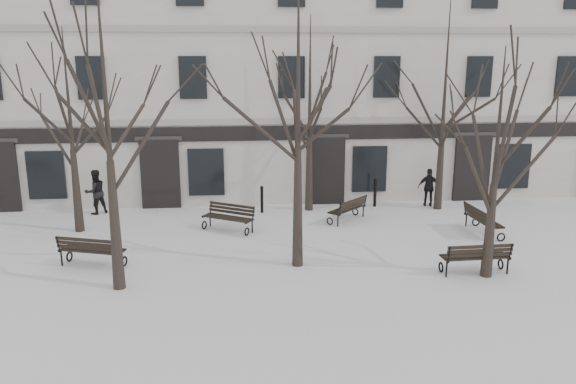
{
  "coord_description": "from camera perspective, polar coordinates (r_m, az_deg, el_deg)",
  "views": [
    {
      "loc": [
        -0.4,
        -15.41,
        6.18
      ],
      "look_at": [
        1.38,
        3.0,
        1.75
      ],
      "focal_mm": 35.0,
      "sensor_mm": 36.0,
      "label": 1
    }
  ],
  "objects": [
    {
      "name": "pedestrian_b",
      "position": [
        24.15,
        -18.82,
        -2.09
      ],
      "size": [
        1.12,
        1.07,
        1.82
      ],
      "primitive_type": "imported",
      "rotation": [
        0.0,
        0.0,
        3.76
      ],
      "color": "black",
      "rests_on": "ground"
    },
    {
      "name": "tree_1",
      "position": [
        15.17,
        -18.09,
        9.53
      ],
      "size": [
        5.94,
        5.94,
        8.49
      ],
      "color": "black",
      "rests_on": "ground"
    },
    {
      "name": "bench_2",
      "position": [
        17.34,
        18.56,
        -6.23
      ],
      "size": [
        2.0,
        0.79,
        0.99
      ],
      "rotation": [
        0.0,
        0.0,
        3.18
      ],
      "color": "black",
      "rests_on": "ground"
    },
    {
      "name": "ground",
      "position": [
        16.61,
        -3.79,
        -8.4
      ],
      "size": [
        100.0,
        100.0,
        0.0
      ],
      "primitive_type": "plane",
      "color": "silver",
      "rests_on": "ground"
    },
    {
      "name": "bench_4",
      "position": [
        21.82,
        6.17,
        -1.68
      ],
      "size": [
        1.76,
        1.74,
        0.93
      ],
      "rotation": [
        0.0,
        0.0,
        3.92
      ],
      "color": "black",
      "rests_on": "ground"
    },
    {
      "name": "bench_1",
      "position": [
        18.02,
        -19.4,
        -5.56
      ],
      "size": [
        2.08,
        1.29,
        1.0
      ],
      "rotation": [
        0.0,
        0.0,
        2.82
      ],
      "color": "black",
      "rests_on": "ground"
    },
    {
      "name": "pedestrian_c",
      "position": [
        24.78,
        14.04,
        -1.37
      ],
      "size": [
        1.02,
        0.63,
        1.62
      ],
      "primitive_type": "imported",
      "rotation": [
        0.0,
        0.0,
        2.88
      ],
      "color": "black",
      "rests_on": "ground"
    },
    {
      "name": "bench_3",
      "position": [
        20.64,
        -6.04,
        -2.49
      ],
      "size": [
        1.97,
        1.58,
        0.97
      ],
      "rotation": [
        0.0,
        0.0,
        -0.56
      ],
      "color": "black",
      "rests_on": "ground"
    },
    {
      "name": "tree_6",
      "position": [
        23.65,
        15.73,
        10.94
      ],
      "size": [
        5.97,
        5.97,
        8.53
      ],
      "color": "black",
      "rests_on": "ground"
    },
    {
      "name": "bench_5",
      "position": [
        21.31,
        19.09,
        -2.64
      ],
      "size": [
        0.81,
        2.0,
        0.99
      ],
      "rotation": [
        0.0,
        0.0,
        1.62
      ],
      "color": "black",
      "rests_on": "ground"
    },
    {
      "name": "tree_4",
      "position": [
        21.16,
        -21.37,
        8.04
      ],
      "size": [
        5.05,
        5.05,
        7.22
      ],
      "color": "black",
      "rests_on": "ground"
    },
    {
      "name": "bollard_b",
      "position": [
        24.09,
        8.84,
        0.03
      ],
      "size": [
        0.15,
        0.15,
        1.21
      ],
      "color": "black",
      "rests_on": "ground"
    },
    {
      "name": "tree_5",
      "position": [
        22.65,
        2.24,
        10.2
      ],
      "size": [
        5.47,
        5.47,
        7.82
      ],
      "color": "black",
      "rests_on": "ground"
    },
    {
      "name": "tree_2",
      "position": [
        16.19,
        1.04,
        10.96
      ],
      "size": [
        6.12,
        6.12,
        8.75
      ],
      "color": "black",
      "rests_on": "ground"
    },
    {
      "name": "bollard_a",
      "position": [
        22.89,
        -2.67,
        -0.64
      ],
      "size": [
        0.14,
        0.14,
        1.12
      ],
      "color": "black",
      "rests_on": "ground"
    },
    {
      "name": "building",
      "position": [
        28.38,
        -4.83,
        12.09
      ],
      "size": [
        40.4,
        10.2,
        11.4
      ],
      "color": "beige",
      "rests_on": "ground"
    },
    {
      "name": "tree_3",
      "position": [
        16.49,
        20.54,
        5.22
      ],
      "size": [
        4.55,
        4.55,
        6.49
      ],
      "color": "black",
      "rests_on": "ground"
    }
  ]
}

